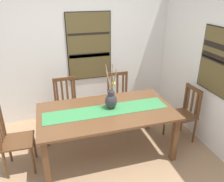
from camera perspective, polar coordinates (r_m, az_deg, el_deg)
name	(u,v)px	position (r m, az deg, el deg)	size (l,w,h in m)	color
ground_plane	(104,172)	(3.54, -2.03, -19.52)	(6.40, 6.40, 0.03)	#A37F5B
wall_back	(78,49)	(4.51, -8.40, 10.18)	(6.40, 0.12, 2.70)	silver
dining_table	(106,116)	(3.47, -1.40, -6.18)	(2.01, 1.08, 0.76)	brown
table_runner	(106,110)	(3.43, -1.42, -4.80)	(1.85, 0.36, 0.01)	#388447
centerpiece_vase	(111,100)	(3.42, -0.22, -2.20)	(0.19, 0.30, 0.72)	#333338
chair_0	(67,104)	(4.26, -11.22, -3.10)	(0.44, 0.44, 0.97)	brown
chair_1	(119,97)	(4.42, 1.75, -1.61)	(0.44, 0.44, 0.97)	brown
chair_2	(13,139)	(3.54, -23.35, -10.97)	(0.43, 0.43, 0.99)	brown
chair_3	(184,113)	(4.07, 17.41, -5.31)	(0.44, 0.44, 0.96)	brown
painting_on_back_wall	(89,47)	(4.47, -5.68, 10.93)	(0.85, 0.05, 1.28)	black
painting_on_side_wall	(219,62)	(3.70, 25.10, 6.53)	(0.05, 0.79, 0.98)	black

